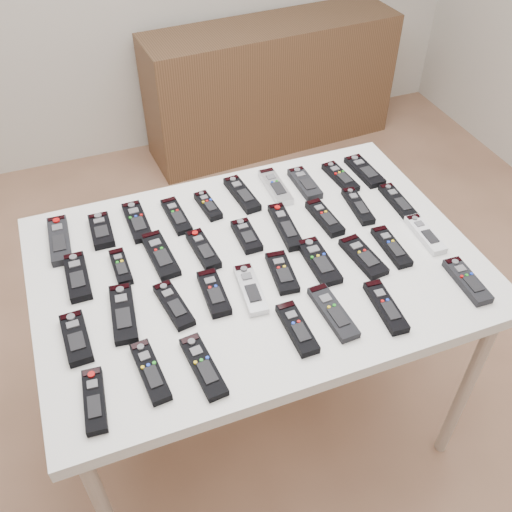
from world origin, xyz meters
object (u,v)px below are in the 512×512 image
object	(u,v)px
sideboard	(271,86)
remote_22	(214,293)
remote_1	(101,231)
remote_24	(282,272)
remote_7	(305,184)
remote_19	(76,338)
remote_8	(340,177)
remote_34	(386,307)
remote_31	(203,366)
remote_9	(364,171)
remote_32	(297,328)
remote_20	(123,313)
remote_5	(242,194)
remote_2	(137,222)
remote_16	(325,218)
remote_0	(59,240)
remote_17	(358,206)
remote_6	(275,187)
remote_25	(319,261)
remote_27	(391,247)
remote_26	(363,257)
remote_10	(77,277)
remote_13	(203,250)
remote_35	(467,281)
remote_21	(174,305)
remote_28	(425,234)
remote_4	(208,206)
remote_14	(246,236)
remote_15	(285,227)
table	(256,275)
remote_23	(251,289)
remote_18	(398,202)
remote_3	(176,216)
remote_11	(121,267)

from	to	relation	value
sideboard	remote_22	xyz separation A→B (m)	(-0.92, -1.84, 0.43)
remote_1	remote_24	distance (m)	0.57
remote_7	remote_19	distance (m)	0.89
remote_8	remote_34	world-z (taller)	remote_34
remote_31	remote_9	bearing A→B (deg)	31.86
remote_7	remote_32	distance (m)	0.62
remote_20	remote_5	bearing A→B (deg)	44.74
remote_2	remote_16	world-z (taller)	remote_16
remote_0	remote_17	bearing A→B (deg)	-8.12
remote_6	remote_25	size ratio (longest dim) A/B	1.01
sideboard	remote_7	bearing A→B (deg)	-111.77
remote_5	remote_27	distance (m)	0.51
remote_6	remote_19	distance (m)	0.81
remote_19	remote_26	world-z (taller)	remote_19
remote_2	remote_10	bearing A→B (deg)	-140.15
remote_17	remote_1	bearing A→B (deg)	172.81
remote_34	remote_25	bearing A→B (deg)	116.19
remote_13	remote_24	bearing A→B (deg)	-47.67
remote_8	sideboard	bearing A→B (deg)	71.21
remote_31	remote_35	bearing A→B (deg)	-4.74
remote_35	remote_21	bearing A→B (deg)	167.79
remote_22	remote_9	bearing A→B (deg)	30.69
remote_13	remote_28	world-z (taller)	remote_13
remote_4	remote_14	bearing A→B (deg)	-76.53
remote_15	remote_34	xyz separation A→B (m)	(0.12, -0.39, -0.00)
table	remote_7	xyz separation A→B (m)	(0.28, 0.28, 0.07)
remote_10	remote_16	size ratio (longest dim) A/B	1.07
remote_23	remote_32	size ratio (longest dim) A/B	1.07
remote_22	remote_28	world-z (taller)	remote_22
remote_16	remote_26	xyz separation A→B (m)	(0.03, -0.20, -0.00)
sideboard	remote_21	world-z (taller)	remote_21
remote_2	remote_17	world-z (taller)	remote_17
remote_18	remote_20	xyz separation A→B (m)	(-0.91, -0.15, 0.00)
remote_24	remote_35	distance (m)	0.51
remote_1	remote_16	bearing A→B (deg)	-14.14
remote_3	remote_28	size ratio (longest dim) A/B	1.01
remote_0	remote_4	size ratio (longest dim) A/B	1.49
remote_24	remote_34	xyz separation A→B (m)	(0.20, -0.22, 0.00)
remote_4	remote_23	xyz separation A→B (m)	(-0.00, -0.39, -0.00)
remote_6	remote_11	world-z (taller)	remote_6
remote_11	remote_35	world-z (taller)	remote_35
remote_1	remote_17	distance (m)	0.80
sideboard	remote_1	xyz separation A→B (m)	(-1.15, -1.47, 0.43)
remote_20	remote_31	xyz separation A→B (m)	(0.14, -0.23, -0.00)
sideboard	remote_25	size ratio (longest dim) A/B	7.81
remote_10	remote_6	bearing A→B (deg)	16.56
remote_23	remote_28	distance (m)	0.57
remote_14	remote_24	xyz separation A→B (m)	(0.04, -0.18, -0.00)
remote_2	remote_15	bearing A→B (deg)	-25.41
remote_5	remote_24	distance (m)	0.38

